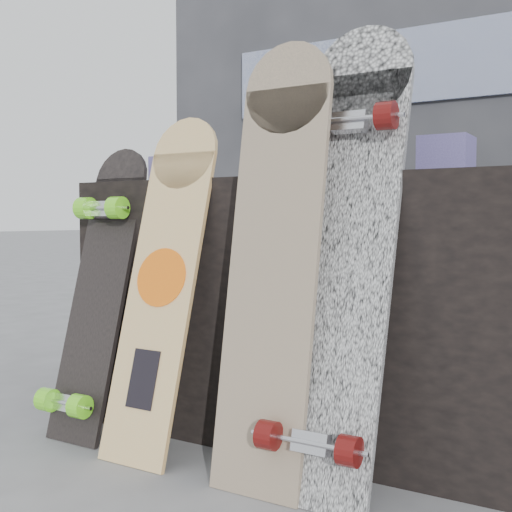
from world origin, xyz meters
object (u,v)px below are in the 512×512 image
Objects in this scene: longboard_geisha at (164,273)px; skateboard_dark at (97,286)px; vendor_table at (336,308)px; longboard_cascadia at (341,241)px; longboard_celtic at (275,247)px.

skateboard_dark is at bearing 177.19° from longboard_geisha.
vendor_table is 0.76m from skateboard_dark.
longboard_cascadia is at bearing 3.06° from longboard_geisha.
vendor_table is 0.47m from longboard_celtic.
longboard_geisha is 1.08× the size of skateboard_dark.
longboard_geisha is (-0.38, -0.38, 0.12)m from vendor_table.
longboard_celtic is 0.17m from longboard_cascadia.
longboard_celtic is (0.39, -0.04, 0.09)m from longboard_geisha.
longboard_geisha is 0.55m from longboard_cascadia.
vendor_table is 1.75× the size of skateboard_dark.
skateboard_dark is (-0.66, -0.37, 0.07)m from vendor_table.
vendor_table is 1.40× the size of longboard_celtic.
longboard_geisha is at bearing 174.06° from longboard_celtic.
skateboard_dark is (-0.82, -0.02, -0.16)m from longboard_cascadia.
longboard_geisha is at bearing -2.81° from skateboard_dark.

